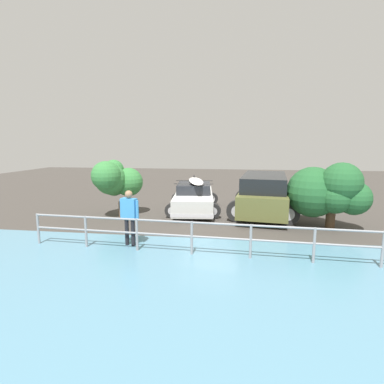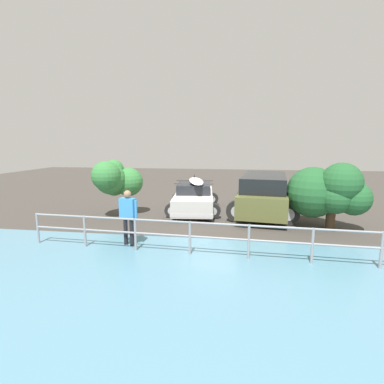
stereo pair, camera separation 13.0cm
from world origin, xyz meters
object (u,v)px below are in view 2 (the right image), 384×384
(bush_near_left, at_px, (115,179))
(bush_near_right, at_px, (327,192))
(sedan_car, at_px, (194,197))
(person_bystander, at_px, (128,213))
(suv_car, at_px, (264,194))

(bush_near_left, height_order, bush_near_right, bush_near_right)
(sedan_car, xyz_separation_m, bush_near_left, (3.06, 1.44, 0.94))
(person_bystander, xyz_separation_m, bush_near_right, (-6.22, -2.62, 0.34))
(sedan_car, distance_m, person_bystander, 5.01)
(bush_near_left, bearing_deg, suv_car, -169.91)
(person_bystander, distance_m, bush_near_right, 6.76)
(person_bystander, bearing_deg, bush_near_left, -62.05)
(sedan_car, relative_size, bush_near_right, 1.64)
(bush_near_left, relative_size, bush_near_right, 0.86)
(person_bystander, height_order, bush_near_left, bush_near_left)
(sedan_car, bearing_deg, suv_car, 173.16)
(sedan_car, height_order, bush_near_left, bush_near_left)
(bush_near_right, bearing_deg, bush_near_left, -5.49)
(suv_car, xyz_separation_m, person_bystander, (4.26, 4.47, 0.09))
(suv_car, xyz_separation_m, bush_near_right, (-1.96, 1.85, 0.44))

